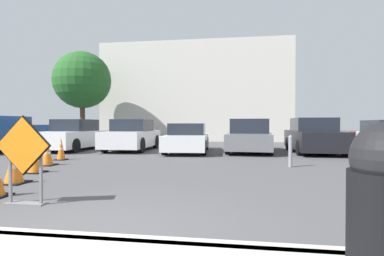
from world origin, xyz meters
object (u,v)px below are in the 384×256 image
at_px(parked_car_second, 132,136).
at_px(parked_car_fifth, 313,137).
at_px(traffic_cone_second, 14,168).
at_px(parked_car_third, 187,139).
at_px(bollard_nearest, 290,150).
at_px(traffic_cone_fourth, 47,153).
at_px(traffic_cone_fifth, 61,149).
at_px(pickup_truck, 13,135).
at_px(parked_car_nearest, 75,136).
at_px(parked_car_fourth, 250,137).
at_px(traffic_cone_third, 35,161).
at_px(bollard_second, 358,149).
at_px(road_closed_sign, 24,155).

relative_size(parked_car_second, parked_car_fifth, 0.92).
bearing_deg(traffic_cone_second, parked_car_third, 71.26).
xyz_separation_m(parked_car_third, bollard_nearest, (3.80, -4.19, -0.11)).
bearing_deg(traffic_cone_fourth, traffic_cone_fifth, 105.63).
xyz_separation_m(pickup_truck, parked_car_nearest, (2.81, 0.66, -0.05)).
distance_m(traffic_cone_fourth, parked_car_nearest, 5.50).
distance_m(parked_car_nearest, parked_car_fourth, 8.43).
xyz_separation_m(traffic_cone_third, traffic_cone_fourth, (-0.54, 1.31, 0.06)).
bearing_deg(parked_car_third, pickup_truck, -0.33).
distance_m(traffic_cone_fifth, parked_car_fifth, 10.46).
xyz_separation_m(traffic_cone_second, bollard_second, (8.26, 3.40, 0.23)).
height_order(pickup_truck, parked_car_fourth, pickup_truck).
xyz_separation_m(parked_car_nearest, parked_car_second, (2.81, 0.35, 0.01)).
bearing_deg(bollard_second, traffic_cone_second, -157.63).
bearing_deg(parked_car_nearest, parked_car_second, -171.99).
distance_m(traffic_cone_second, parked_car_second, 8.11).
bearing_deg(traffic_cone_third, parked_car_third, 63.96).
relative_size(road_closed_sign, parked_car_second, 0.35).
relative_size(parked_car_third, parked_car_fourth, 1.01).
bearing_deg(bollard_nearest, parked_car_nearest, 155.18).
distance_m(traffic_cone_third, parked_car_second, 6.78).
relative_size(traffic_cone_fourth, parked_car_fifth, 0.17).
bearing_deg(traffic_cone_third, parked_car_fourth, 49.00).
bearing_deg(parked_car_fifth, road_closed_sign, 55.46).
relative_size(pickup_truck, parked_car_third, 1.24).
bearing_deg(road_closed_sign, traffic_cone_third, 123.56).
distance_m(parked_car_nearest, bollard_second, 12.11).
bearing_deg(traffic_cone_fifth, parked_car_fifth, 23.52).
relative_size(traffic_cone_fourth, parked_car_fourth, 0.17).
bearing_deg(parked_car_second, parked_car_fourth, 178.93).
relative_size(traffic_cone_fifth, bollard_nearest, 0.85).
bearing_deg(road_closed_sign, parked_car_nearest, 115.65).
relative_size(pickup_truck, bollard_nearest, 5.77).
xyz_separation_m(parked_car_nearest, bollard_second, (11.30, -4.35, -0.12)).
xyz_separation_m(parked_car_third, bollard_second, (5.69, -4.19, -0.04)).
xyz_separation_m(traffic_cone_third, parked_car_second, (0.25, 6.76, 0.38)).
distance_m(traffic_cone_fourth, parked_car_second, 5.52).
height_order(traffic_cone_third, parked_car_nearest, parked_car_nearest).
bearing_deg(traffic_cone_third, parked_car_nearest, 111.74).
height_order(traffic_cone_fourth, bollard_second, bollard_second).
xyz_separation_m(traffic_cone_second, bollard_nearest, (6.38, 3.40, 0.16)).
bearing_deg(parked_car_second, bollard_second, 150.13).
bearing_deg(parked_car_nearest, parked_car_third, 179.26).
distance_m(parked_car_third, parked_car_fourth, 2.86).
bearing_deg(parked_car_fourth, bollard_nearest, 105.77).
xyz_separation_m(parked_car_nearest, parked_car_fifth, (11.23, 0.41, 0.02)).
xyz_separation_m(traffic_cone_fourth, parked_car_third, (3.60, 4.94, 0.24)).
bearing_deg(traffic_cone_fourth, parked_car_third, 53.93).
relative_size(parked_car_second, bollard_nearest, 4.34).
relative_size(traffic_cone_third, parked_car_third, 0.15).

